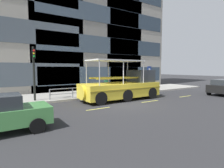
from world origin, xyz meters
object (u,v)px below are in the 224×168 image
at_px(parking_sign, 149,74).
at_px(pedestrian_mid_left, 106,84).
at_px(pedestrian_near_bow, 128,82).
at_px(duck_tour_boat, 125,87).
at_px(traffic_light_pole, 34,68).

height_order(parking_sign, pedestrian_mid_left, parking_sign).
height_order(pedestrian_near_bow, pedestrian_mid_left, pedestrian_mid_left).
bearing_deg(parking_sign, duck_tour_boat, -155.40).
relative_size(traffic_light_pole, parking_sign, 1.51).
bearing_deg(pedestrian_mid_left, parking_sign, -2.09).
height_order(traffic_light_pole, parking_sign, traffic_light_pole).
bearing_deg(pedestrian_near_bow, duck_tour_boat, -131.88).
bearing_deg(duck_tour_boat, parking_sign, 24.60).
relative_size(traffic_light_pole, duck_tour_boat, 0.48).
xyz_separation_m(duck_tour_boat, pedestrian_near_bow, (2.93, 3.27, 0.04)).
bearing_deg(duck_tour_boat, traffic_light_pole, 159.95).
bearing_deg(traffic_light_pole, parking_sign, -0.25).
bearing_deg(traffic_light_pole, pedestrian_near_bow, 4.29).
bearing_deg(traffic_light_pole, pedestrian_mid_left, 1.32).
bearing_deg(pedestrian_mid_left, traffic_light_pole, -178.68).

